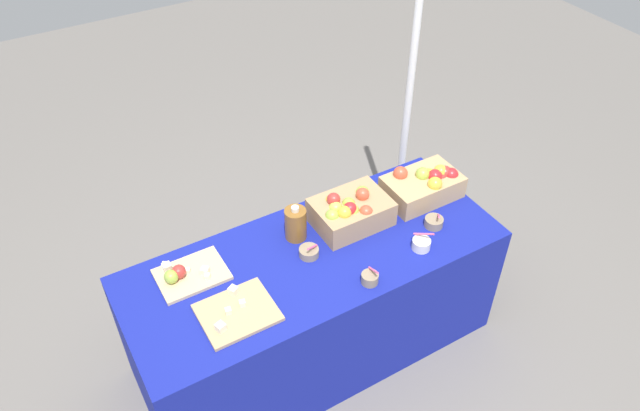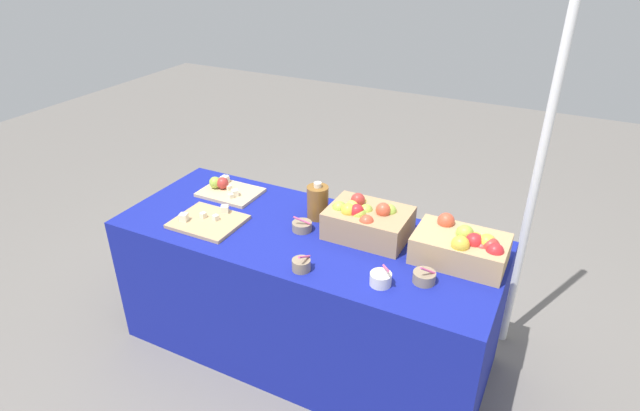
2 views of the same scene
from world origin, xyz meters
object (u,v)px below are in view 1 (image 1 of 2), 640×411
object	(u,v)px
apple_crate_middle	(350,211)
sample_bowl_far	(421,244)
apple_crate_left	(425,184)
sample_bowl_near	(309,252)
cutting_board_front	(237,312)
sample_bowl_mid	(370,278)
sample_bowl_extra	(434,222)
cutting_board_back	(186,274)
tent_pole	(408,106)
cider_jug	(296,224)

from	to	relation	value
apple_crate_middle	sample_bowl_far	distance (m)	0.40
apple_crate_left	sample_bowl_near	size ratio (longest dim) A/B	4.11
cutting_board_front	sample_bowl_far	bearing A→B (deg)	-4.98
apple_crate_left	sample_bowl_mid	distance (m)	0.72
apple_crate_left	sample_bowl_mid	size ratio (longest dim) A/B	4.13
apple_crate_middle	sample_bowl_far	size ratio (longest dim) A/B	3.56
apple_crate_left	sample_bowl_extra	bearing A→B (deg)	-115.63
apple_crate_middle	sample_bowl_near	distance (m)	0.32
cutting_board_back	sample_bowl_near	distance (m)	0.59
sample_bowl_far	tent_pole	xyz separation A→B (m)	(0.48, 0.79, 0.22)
apple_crate_middle	cutting_board_back	xyz separation A→B (m)	(-0.87, 0.07, -0.06)
cutting_board_back	sample_bowl_extra	distance (m)	1.27
cider_jug	sample_bowl_far	bearing A→B (deg)	-38.10
sample_bowl_extra	tent_pole	size ratio (longest dim) A/B	0.05
sample_bowl_mid	sample_bowl_extra	size ratio (longest dim) A/B	1.00
sample_bowl_extra	cider_jug	distance (m)	0.72
apple_crate_left	cider_jug	bearing A→B (deg)	174.93
apple_crate_middle	tent_pole	size ratio (longest dim) A/B	0.19
cutting_board_front	sample_bowl_near	distance (m)	0.48
cutting_board_front	tent_pole	size ratio (longest dim) A/B	0.17
apple_crate_left	sample_bowl_extra	xyz separation A→B (m)	(-0.11, -0.22, -0.05)
cutting_board_back	sample_bowl_near	world-z (taller)	sample_bowl_near
apple_crate_middle	cutting_board_back	size ratio (longest dim) A/B	1.19
sample_bowl_near	cider_jug	xyz separation A→B (m)	(0.01, 0.15, 0.07)
sample_bowl_extra	cider_jug	bearing A→B (deg)	156.03
sample_bowl_extra	cider_jug	xyz separation A→B (m)	(-0.65, 0.29, 0.06)
sample_bowl_mid	cider_jug	world-z (taller)	cider_jug
sample_bowl_extra	tent_pole	bearing A→B (deg)	65.12
apple_crate_left	cutting_board_front	xyz separation A→B (m)	(-1.22, -0.24, -0.07)
sample_bowl_near	sample_bowl_mid	size ratio (longest dim) A/B	1.00
cutting_board_front	sample_bowl_mid	world-z (taller)	sample_bowl_mid
cider_jug	sample_bowl_near	bearing A→B (deg)	-93.62
sample_bowl_mid	sample_bowl_far	distance (m)	0.35
cutting_board_front	sample_bowl_far	xyz separation A→B (m)	(0.96, -0.08, 0.02)
sample_bowl_mid	cider_jug	size ratio (longest dim) A/B	0.50
apple_crate_left	sample_bowl_mid	bearing A→B (deg)	-148.12
sample_bowl_extra	sample_bowl_far	bearing A→B (deg)	-148.04
sample_bowl_far	tent_pole	distance (m)	0.95
sample_bowl_mid	cider_jug	xyz separation A→B (m)	(-0.15, 0.45, 0.06)
apple_crate_middle	cider_jug	distance (m)	0.30
cutting_board_back	cutting_board_front	bearing A→B (deg)	-70.68
sample_bowl_near	sample_bowl_far	size ratio (longest dim) A/B	0.91
sample_bowl_extra	sample_bowl_near	bearing A→B (deg)	168.09
apple_crate_left	sample_bowl_near	world-z (taller)	apple_crate_left
apple_crate_middle	cutting_board_front	world-z (taller)	apple_crate_middle
apple_crate_left	cutting_board_back	xyz separation A→B (m)	(-1.34, 0.08, -0.06)
cutting_board_back	cider_jug	bearing A→B (deg)	-1.61
apple_crate_middle	sample_bowl_extra	xyz separation A→B (m)	(0.36, -0.24, -0.06)
cutting_board_front	tent_pole	xyz separation A→B (m)	(1.44, 0.70, 0.24)
cutting_board_back	tent_pole	size ratio (longest dim) A/B	0.16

